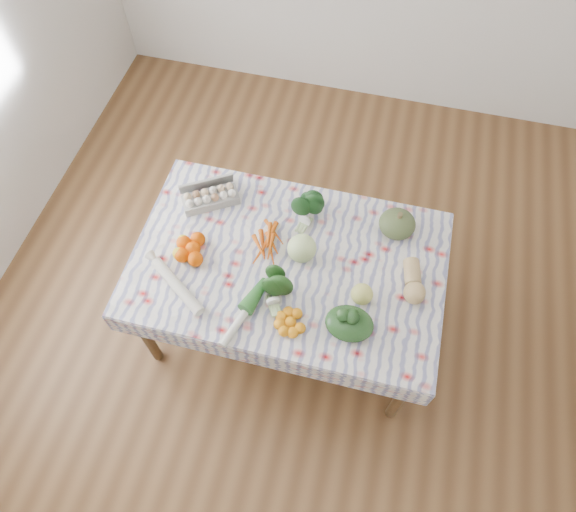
# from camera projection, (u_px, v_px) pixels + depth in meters

# --- Properties ---
(ground) EXTENTS (4.50, 4.50, 0.00)m
(ground) POSITION_uv_depth(u_px,v_px,m) (288.00, 320.00, 3.38)
(ground) COLOR brown
(ground) RESTS_ON ground
(dining_table) EXTENTS (1.60, 1.00, 0.75)m
(dining_table) POSITION_uv_depth(u_px,v_px,m) (288.00, 269.00, 2.80)
(dining_table) COLOR brown
(dining_table) RESTS_ON ground
(tablecloth) EXTENTS (1.66, 1.06, 0.01)m
(tablecloth) POSITION_uv_depth(u_px,v_px,m) (288.00, 262.00, 2.73)
(tablecloth) COLOR silver
(tablecloth) RESTS_ON dining_table
(egg_carton) EXTENTS (0.33, 0.27, 0.08)m
(egg_carton) POSITION_uv_depth(u_px,v_px,m) (211.00, 198.00, 2.89)
(egg_carton) COLOR #AAAAA4
(egg_carton) RESTS_ON tablecloth
(carrot_bunch) EXTENTS (0.26, 0.24, 0.04)m
(carrot_bunch) POSITION_uv_depth(u_px,v_px,m) (270.00, 242.00, 2.77)
(carrot_bunch) COLOR #CB530D
(carrot_bunch) RESTS_ON tablecloth
(kale_bunch) EXTENTS (0.21, 0.20, 0.16)m
(kale_bunch) POSITION_uv_depth(u_px,v_px,m) (310.00, 210.00, 2.81)
(kale_bunch) COLOR #133714
(kale_bunch) RESTS_ON tablecloth
(kabocha_squash) EXTENTS (0.24, 0.24, 0.13)m
(kabocha_squash) POSITION_uv_depth(u_px,v_px,m) (397.00, 224.00, 2.77)
(kabocha_squash) COLOR #45552D
(kabocha_squash) RESTS_ON tablecloth
(cabbage) EXTENTS (0.18, 0.18, 0.15)m
(cabbage) POSITION_uv_depth(u_px,v_px,m) (302.00, 248.00, 2.68)
(cabbage) COLOR #B8D384
(cabbage) RESTS_ON tablecloth
(butternut_squash) EXTENTS (0.16, 0.26, 0.11)m
(butternut_squash) POSITION_uv_depth(u_px,v_px,m) (414.00, 281.00, 2.61)
(butternut_squash) COLOR tan
(butternut_squash) RESTS_ON tablecloth
(orange_cluster) EXTENTS (0.31, 0.31, 0.09)m
(orange_cluster) POSITION_uv_depth(u_px,v_px,m) (193.00, 249.00, 2.72)
(orange_cluster) COLOR #E24D00
(orange_cluster) RESTS_ON tablecloth
(broccoli) EXTENTS (0.23, 0.23, 0.12)m
(broccoli) POSITION_uv_depth(u_px,v_px,m) (271.00, 290.00, 2.57)
(broccoli) COLOR #1A4214
(broccoli) RESTS_ON tablecloth
(mandarin_cluster) EXTENTS (0.25, 0.25, 0.06)m
(mandarin_cluster) POSITION_uv_depth(u_px,v_px,m) (290.00, 322.00, 2.52)
(mandarin_cluster) COLOR orange
(mandarin_cluster) RESTS_ON tablecloth
(grapefruit) EXTENTS (0.14, 0.14, 0.11)m
(grapefruit) POSITION_uv_depth(u_px,v_px,m) (362.00, 294.00, 2.57)
(grapefruit) COLOR #C9CA5D
(grapefruit) RESTS_ON tablecloth
(spinach_bag) EXTENTS (0.28, 0.25, 0.11)m
(spinach_bag) POSITION_uv_depth(u_px,v_px,m) (349.00, 323.00, 2.49)
(spinach_bag) COLOR #173315
(spinach_bag) RESTS_ON tablecloth
(daikon) EXTENTS (0.37, 0.28, 0.06)m
(daikon) POSITION_uv_depth(u_px,v_px,m) (177.00, 286.00, 2.62)
(daikon) COLOR beige
(daikon) RESTS_ON tablecloth
(leek) EXTENTS (0.15, 0.38, 0.04)m
(leek) POSITION_uv_depth(u_px,v_px,m) (244.00, 314.00, 2.55)
(leek) COLOR silver
(leek) RESTS_ON tablecloth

